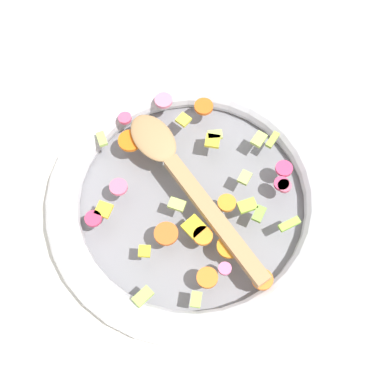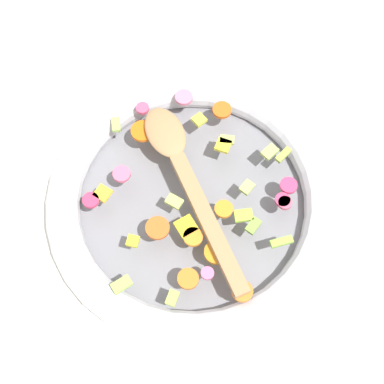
{
  "view_description": "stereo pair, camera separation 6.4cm",
  "coord_description": "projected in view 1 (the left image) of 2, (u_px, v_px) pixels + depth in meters",
  "views": [
    {
      "loc": [
        -0.3,
        -0.11,
        0.75
      ],
      "look_at": [
        0.0,
        0.0,
        0.05
      ],
      "focal_mm": 50.0,
      "sensor_mm": 36.0,
      "label": 1
    },
    {
      "loc": [
        -0.27,
        -0.17,
        0.75
      ],
      "look_at": [
        0.0,
        0.0,
        0.05
      ],
      "focal_mm": 50.0,
      "sensor_mm": 36.0,
      "label": 2
    }
  ],
  "objects": [
    {
      "name": "wooden_spoon",
      "position": [
        183.0,
        176.0,
        0.77
      ],
      "size": [
        0.21,
        0.28,
        0.01
      ],
      "color": "#A87F51",
      "rests_on": "chopped_vegetables"
    },
    {
      "name": "ground_plane",
      "position": [
        192.0,
        206.0,
        0.81
      ],
      "size": [
        4.0,
        4.0,
        0.0
      ],
      "primitive_type": "plane",
      "color": "silver"
    },
    {
      "name": "skillet",
      "position": [
        192.0,
        200.0,
        0.79
      ],
      "size": [
        0.43,
        0.43,
        0.05
      ],
      "color": "slate",
      "rests_on": "ground_plane"
    },
    {
      "name": "chopped_vegetables",
      "position": [
        195.0,
        193.0,
        0.77
      ],
      "size": [
        0.34,
        0.33,
        0.01
      ],
      "color": "orange",
      "rests_on": "skillet"
    }
  ]
}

